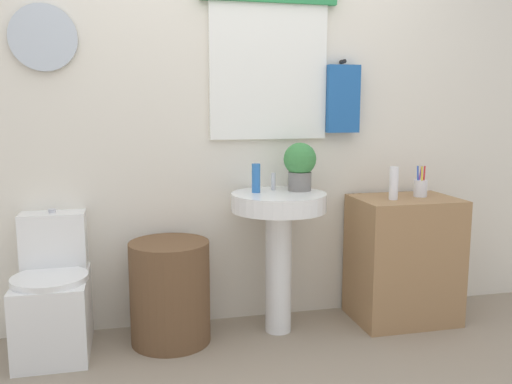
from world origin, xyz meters
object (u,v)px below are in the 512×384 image
object	(u,v)px
toilet	(54,299)
toothbrush_cup	(420,188)
laundry_hamper	(170,292)
lotion_bottle	(394,183)
potted_plant	(300,164)
pedestal_sink	(279,227)
soap_bottle	(256,178)
wooden_cabinet	(403,259)

from	to	relation	value
toilet	toothbrush_cup	bearing A→B (deg)	-0.30
laundry_hamper	lotion_bottle	distance (m)	1.41
potted_plant	toothbrush_cup	world-z (taller)	potted_plant
pedestal_sink	potted_plant	distance (m)	0.38
lotion_bottle	toilet	bearing A→B (deg)	177.87
laundry_hamper	pedestal_sink	size ratio (longest dim) A/B	0.70
laundry_hamper	potted_plant	xyz separation A→B (m)	(0.76, 0.06, 0.68)
potted_plant	lotion_bottle	xyz separation A→B (m)	(0.54, -0.10, -0.11)
potted_plant	lotion_bottle	bearing A→B (deg)	-10.50
pedestal_sink	laundry_hamper	bearing A→B (deg)	-180.00
pedestal_sink	lotion_bottle	size ratio (longest dim) A/B	4.23
soap_bottle	toothbrush_cup	bearing A→B (deg)	-1.71
wooden_cabinet	toothbrush_cup	distance (m)	0.44
toilet	laundry_hamper	size ratio (longest dim) A/B	1.31
lotion_bottle	toothbrush_cup	bearing A→B (deg)	16.04
toilet	potted_plant	xyz separation A→B (m)	(1.36, 0.03, 0.68)
laundry_hamper	soap_bottle	size ratio (longest dim) A/B	3.47
laundry_hamper	soap_bottle	xyz separation A→B (m)	(0.50, 0.05, 0.61)
lotion_bottle	toothbrush_cup	world-z (taller)	lotion_bottle
toilet	laundry_hamper	world-z (taller)	toilet
soap_bottle	pedestal_sink	bearing A→B (deg)	-22.62
wooden_cabinet	potted_plant	bearing A→B (deg)	174.67
soap_bottle	potted_plant	world-z (taller)	potted_plant
toilet	laundry_hamper	bearing A→B (deg)	-2.91
potted_plant	lotion_bottle	world-z (taller)	potted_plant
laundry_hamper	potted_plant	distance (m)	1.02
soap_bottle	toothbrush_cup	size ratio (longest dim) A/B	0.88
laundry_hamper	toilet	bearing A→B (deg)	177.09
soap_bottle	potted_plant	size ratio (longest dim) A/B	0.59
pedestal_sink	toothbrush_cup	world-z (taller)	toothbrush_cup
toothbrush_cup	lotion_bottle	bearing A→B (deg)	-163.96
wooden_cabinet	toothbrush_cup	size ratio (longest dim) A/B	4.07
pedestal_sink	potted_plant	world-z (taller)	potted_plant
toilet	potted_plant	distance (m)	1.52
lotion_bottle	toothbrush_cup	size ratio (longest dim) A/B	1.03
laundry_hamper	soap_bottle	distance (m)	0.79
laundry_hamper	wooden_cabinet	size ratio (longest dim) A/B	0.75
toilet	toothbrush_cup	size ratio (longest dim) A/B	4.01
lotion_bottle	laundry_hamper	bearing A→B (deg)	178.23
laundry_hamper	wooden_cabinet	bearing A→B (deg)	0.00
toothbrush_cup	pedestal_sink	bearing A→B (deg)	-178.71
wooden_cabinet	soap_bottle	distance (m)	1.04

